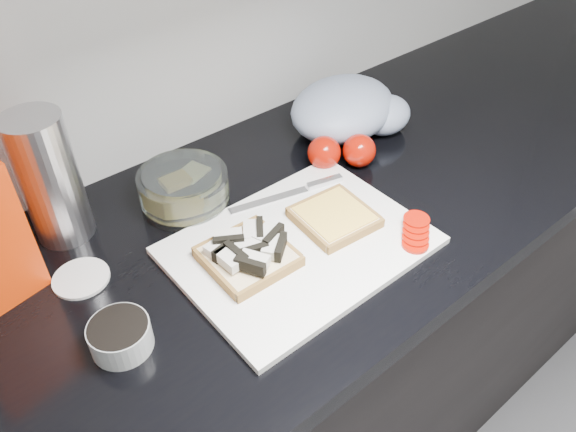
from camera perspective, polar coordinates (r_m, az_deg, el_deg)
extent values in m
cube|color=black|center=(1.31, -4.02, -17.56)|extent=(3.50, 0.60, 0.86)
cube|color=black|center=(0.96, -5.26, -3.29)|extent=(3.50, 0.64, 0.04)
cube|color=white|center=(0.92, 1.19, -3.01)|extent=(0.40, 0.30, 0.01)
cube|color=#F9E0AF|center=(0.89, -4.08, -4.14)|extent=(0.13, 0.13, 0.02)
cube|color=silver|center=(0.88, -7.03, -3.10)|extent=(0.05, 0.03, 0.02)
cube|color=black|center=(0.88, -7.03, -3.10)|extent=(0.05, 0.02, 0.02)
cube|color=silver|center=(0.89, -6.09, -2.18)|extent=(0.05, 0.04, 0.02)
cube|color=black|center=(0.89, -6.09, -2.18)|extent=(0.05, 0.03, 0.02)
cube|color=silver|center=(0.90, -3.74, -1.64)|extent=(0.05, 0.05, 0.02)
cube|color=black|center=(0.90, -3.74, -1.64)|extent=(0.04, 0.05, 0.02)
cube|color=silver|center=(0.85, -5.98, -4.41)|extent=(0.03, 0.05, 0.02)
cube|color=black|center=(0.85, -5.98, -4.41)|extent=(0.01, 0.05, 0.02)
cube|color=silver|center=(0.88, -3.85, -3.20)|extent=(0.05, 0.04, 0.02)
cube|color=black|center=(0.88, -3.85, -3.20)|extent=(0.05, 0.02, 0.02)
cube|color=silver|center=(0.87, -1.63, -3.11)|extent=(0.05, 0.05, 0.02)
cube|color=black|center=(0.87, -1.63, -3.11)|extent=(0.04, 0.04, 0.02)
cube|color=silver|center=(0.85, -3.49, -4.58)|extent=(0.04, 0.05, 0.02)
cube|color=black|center=(0.85, -3.49, -4.58)|extent=(0.03, 0.05, 0.02)
cube|color=silver|center=(0.89, -2.23, -1.89)|extent=(0.05, 0.04, 0.02)
cube|color=black|center=(0.89, -2.23, -1.89)|extent=(0.05, 0.03, 0.02)
cube|color=#F9E0AF|center=(0.96, 4.72, -0.15)|extent=(0.13, 0.13, 0.02)
cube|color=#FFCA4B|center=(0.95, 4.75, 0.27)|extent=(0.11, 0.11, 0.00)
cylinder|color=#A41003|center=(0.94, 12.79, -2.82)|extent=(0.05, 0.05, 0.01)
cylinder|color=#A41003|center=(0.94, 12.82, -2.19)|extent=(0.05, 0.05, 0.01)
cylinder|color=#A41003|center=(0.95, 12.85, -1.56)|extent=(0.06, 0.06, 0.01)
cylinder|color=#A41003|center=(0.95, 12.88, -0.95)|extent=(0.06, 0.06, 0.01)
cylinder|color=#A41003|center=(0.96, 12.91, -0.35)|extent=(0.06, 0.06, 0.01)
cube|color=silver|center=(1.00, -1.97, 1.62)|extent=(0.15, 0.05, 0.00)
cube|color=silver|center=(1.04, 3.74, 3.46)|extent=(0.07, 0.03, 0.01)
cylinder|color=#9EA3A3|center=(0.81, -16.65, -11.63)|extent=(0.09, 0.09, 0.04)
cylinder|color=black|center=(0.80, -16.89, -10.86)|extent=(0.08, 0.08, 0.01)
cylinder|color=white|center=(0.93, -20.27, -5.95)|extent=(0.10, 0.10, 0.01)
cylinder|color=silver|center=(1.01, -10.52, 2.70)|extent=(0.16, 0.16, 0.07)
cube|color=#FFCA4B|center=(1.01, -11.15, 2.26)|extent=(0.05, 0.04, 0.04)
cube|color=#E0CE86|center=(1.03, -9.46, 2.80)|extent=(0.06, 0.06, 0.01)
cylinder|color=silver|center=(0.96, -23.07, 3.44)|extent=(0.09, 0.09, 0.22)
ellipsoid|color=#93A0B4|center=(1.19, 5.60, 10.84)|extent=(0.28, 0.24, 0.11)
ellipsoid|color=#93A0B4|center=(1.21, 9.87, 10.08)|extent=(0.13, 0.12, 0.08)
sphere|color=#A41003|center=(1.09, 3.69, 6.45)|extent=(0.06, 0.06, 0.06)
sphere|color=#A41003|center=(1.10, 7.24, 6.61)|extent=(0.06, 0.06, 0.06)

